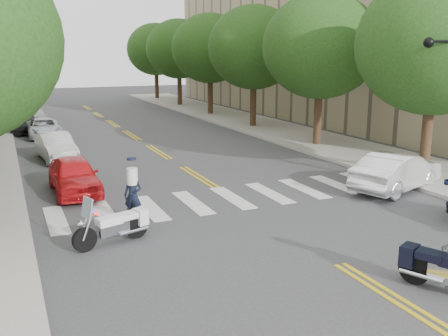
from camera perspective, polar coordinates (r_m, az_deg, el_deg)
ground at (r=13.16m, az=13.08°, el=-10.70°), size 140.00×140.00×0.00m
sidewalk_right at (r=36.15m, az=4.30°, el=4.84°), size 5.00×60.00×0.15m
tree_r_0 at (r=22.45m, az=22.97°, el=12.90°), size 6.40×6.40×8.45m
tree_r_1 at (r=28.58m, az=11.00°, el=13.49°), size 6.40×6.40×8.45m
tree_r_2 at (r=35.45m, az=3.43°, el=13.58°), size 6.40×6.40×8.45m
tree_r_3 at (r=42.73m, az=-1.62°, el=13.50°), size 6.40×6.40×8.45m
tree_r_4 at (r=50.22m, az=-5.19°, el=13.39°), size 6.40×6.40×8.45m
tree_r_5 at (r=57.85m, az=-7.81°, el=13.28°), size 6.40×6.40×8.45m
motorcycle_parked at (r=14.36m, az=-12.05°, el=-6.40°), size 2.23×1.00×1.48m
officer_standing at (r=16.01m, az=-10.36°, el=-3.12°), size 0.71×0.69×1.65m
convertible at (r=20.42m, az=19.17°, el=-0.35°), size 4.80×2.99×1.49m
parked_car_a at (r=19.68m, az=-16.76°, el=-0.81°), size 1.70×4.10×1.39m
parked_car_b at (r=26.11m, az=-18.65°, el=2.32°), size 1.82×4.17×1.33m
parked_car_c at (r=33.42m, az=-19.90°, el=4.32°), size 1.98×4.28×1.19m
parked_car_d at (r=36.32m, az=-22.01°, el=4.92°), size 2.34×4.79×1.34m
parked_car_e at (r=39.36m, az=-20.58°, el=5.47°), size 1.53×3.50×1.17m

